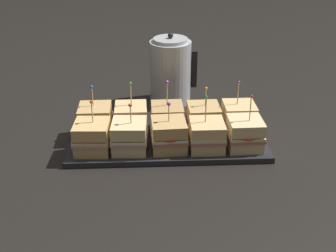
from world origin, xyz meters
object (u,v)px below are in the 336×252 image
(sandwich_front_center, at_px, (168,135))
(sandwich_back_center, at_px, (166,119))
(sandwich_front_far_right, at_px, (245,134))
(sandwich_back_far_left, at_px, (95,120))
(serving_platter, at_px, (168,142))
(sandwich_back_far_right, at_px, (239,117))
(sandwich_front_far_left, at_px, (92,137))
(sandwich_back_right, at_px, (203,118))
(sandwich_front_left, at_px, (129,136))
(sandwich_front_right, at_px, (207,135))
(kettle_steel, at_px, (171,71))
(sandwich_back_left, at_px, (131,119))

(sandwich_front_center, height_order, sandwich_back_center, sandwich_back_center)
(sandwich_front_far_right, xyz_separation_m, sandwich_back_far_left, (-0.45, 0.11, -0.00))
(serving_platter, bearing_deg, sandwich_back_far_right, 13.36)
(sandwich_front_far_left, bearing_deg, sandwich_back_right, 18.34)
(sandwich_front_center, height_order, sandwich_back_far_left, sandwich_back_far_left)
(sandwich_front_far_left, xyz_separation_m, sandwich_back_center, (0.22, 0.11, 0.00))
(sandwich_front_left, distance_m, sandwich_back_right, 0.26)
(sandwich_front_center, xyz_separation_m, sandwich_back_far_right, (0.23, 0.11, -0.00))
(sandwich_front_right, xyz_separation_m, sandwich_back_far_right, (0.12, 0.11, 0.00))
(sandwich_front_right, relative_size, kettle_steel, 0.64)
(sandwich_back_far_left, distance_m, sandwich_back_left, 0.11)
(sandwich_front_right, height_order, kettle_steel, kettle_steel)
(sandwich_back_far_left, relative_size, sandwich_back_left, 0.95)
(sandwich_back_center, bearing_deg, sandwich_front_left, -135.57)
(sandwich_back_far_left, bearing_deg, sandwich_front_far_left, -88.38)
(sandwich_front_center, relative_size, sandwich_back_right, 1.01)
(serving_platter, bearing_deg, sandwich_front_center, -92.90)
(sandwich_front_right, bearing_deg, sandwich_front_left, 179.82)
(sandwich_back_left, bearing_deg, sandwich_front_far_right, -18.49)
(sandwich_front_far_left, xyz_separation_m, kettle_steel, (0.25, 0.39, 0.06))
(serving_platter, relative_size, sandwich_back_right, 4.05)
(sandwich_front_center, distance_m, sandwich_back_left, 0.16)
(sandwich_front_far_left, distance_m, sandwich_back_far_right, 0.47)
(serving_platter, height_order, sandwich_front_far_right, sandwich_front_far_right)
(sandwich_front_center, xyz_separation_m, sandwich_back_center, (-0.00, 0.11, 0.00))
(sandwich_front_left, bearing_deg, sandwich_front_right, -0.18)
(sandwich_front_far_left, xyz_separation_m, sandwich_back_left, (0.11, 0.11, 0.00))
(sandwich_front_far_left, bearing_deg, sandwich_back_far_right, 13.66)
(sandwich_front_far_left, bearing_deg, sandwich_back_left, 46.22)
(kettle_steel, bearing_deg, sandwich_back_center, -95.76)
(sandwich_front_far_left, xyz_separation_m, sandwich_back_far_left, (-0.00, 0.12, 0.00))
(sandwich_front_far_right, xyz_separation_m, sandwich_back_center, (-0.23, 0.11, 0.00))
(sandwich_front_center, bearing_deg, sandwich_back_far_right, 24.99)
(sandwich_front_far_left, bearing_deg, kettle_steel, 57.59)
(sandwich_front_far_left, bearing_deg, serving_platter, 13.97)
(serving_platter, xyz_separation_m, sandwich_front_far_left, (-0.22, -0.06, 0.05))
(sandwich_front_right, xyz_separation_m, sandwich_back_center, (-0.12, 0.11, 0.00))
(sandwich_front_far_right, distance_m, sandwich_back_center, 0.25)
(sandwich_front_far_right, relative_size, sandwich_back_left, 1.02)
(sandwich_front_right, distance_m, sandwich_back_right, 0.11)
(sandwich_back_left, bearing_deg, sandwich_front_far_left, -133.78)
(sandwich_front_center, height_order, sandwich_back_far_right, sandwich_back_far_right)
(sandwich_front_left, xyz_separation_m, sandwich_front_center, (0.11, 0.00, 0.00))
(sandwich_front_far_left, relative_size, sandwich_front_right, 0.94)
(sandwich_front_right, bearing_deg, sandwich_back_far_right, 43.52)
(sandwich_back_left, bearing_deg, sandwich_back_far_left, 179.83)
(sandwich_back_far_left, xyz_separation_m, sandwich_back_far_right, (0.46, -0.00, 0.00))
(sandwich_front_far_right, xyz_separation_m, kettle_steel, (-0.20, 0.39, 0.06))
(sandwich_front_left, height_order, sandwich_back_far_left, sandwich_back_far_left)
(sandwich_front_far_right, relative_size, sandwich_back_right, 1.14)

